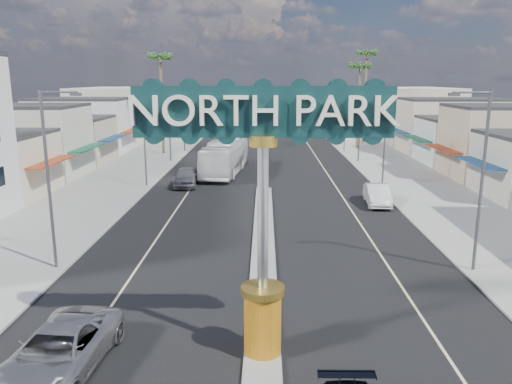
{
  "coord_description": "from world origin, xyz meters",
  "views": [
    {
      "loc": [
        0.05,
        -13.85,
        9.52
      ],
      "look_at": [
        -0.37,
        10.37,
        4.0
      ],
      "focal_mm": 35.0,
      "sensor_mm": 36.0,
      "label": 1
    }
  ],
  "objects_px": {
    "suv_left": "(59,351)",
    "car_parked_right": "(377,195)",
    "streetlight_l_far": "(185,113)",
    "palm_right_far": "(367,59)",
    "palm_right_mid": "(360,70)",
    "gateway_sign": "(263,192)",
    "car_parked_left": "(186,177)",
    "streetlight_l_mid": "(146,130)",
    "streetlight_r_mid": "(383,131)",
    "streetlight_r_near": "(479,173)",
    "palm_left_far": "(160,62)",
    "streetlight_l_near": "(51,172)",
    "streetlight_r_far": "(344,114)",
    "traffic_signal_left": "(185,125)",
    "traffic_signal_right": "(344,125)",
    "city_bus": "(225,157)"
  },
  "relations": [
    {
      "from": "palm_right_mid",
      "to": "streetlight_r_far",
      "type": "bearing_deg",
      "value": -122.69
    },
    {
      "from": "streetlight_l_near",
      "to": "palm_right_mid",
      "type": "bearing_deg",
      "value": 63.01
    },
    {
      "from": "gateway_sign",
      "to": "streetlight_r_mid",
      "type": "bearing_deg",
      "value": 69.58
    },
    {
      "from": "streetlight_l_near",
      "to": "streetlight_r_mid",
      "type": "distance_m",
      "value": 28.9
    },
    {
      "from": "streetlight_r_near",
      "to": "gateway_sign",
      "type": "bearing_deg",
      "value": -142.45
    },
    {
      "from": "streetlight_l_far",
      "to": "streetlight_r_near",
      "type": "xyz_separation_m",
      "value": [
        20.87,
        -42.0,
        0.0
      ]
    },
    {
      "from": "gateway_sign",
      "to": "car_parked_left",
      "type": "distance_m",
      "value": 29.69
    },
    {
      "from": "gateway_sign",
      "to": "palm_right_mid",
      "type": "xyz_separation_m",
      "value": [
        13.0,
        54.02,
        4.67
      ]
    },
    {
      "from": "palm_right_far",
      "to": "suv_left",
      "type": "height_order",
      "value": "palm_right_far"
    },
    {
      "from": "gateway_sign",
      "to": "traffic_signal_left",
      "type": "bearing_deg",
      "value": 102.33
    },
    {
      "from": "streetlight_r_far",
      "to": "gateway_sign",
      "type": "bearing_deg",
      "value": -101.78
    },
    {
      "from": "streetlight_l_mid",
      "to": "palm_right_far",
      "type": "bearing_deg",
      "value": 51.52
    },
    {
      "from": "streetlight_l_near",
      "to": "streetlight_r_near",
      "type": "distance_m",
      "value": 20.87
    },
    {
      "from": "suv_left",
      "to": "car_parked_right",
      "type": "distance_m",
      "value": 27.63
    },
    {
      "from": "streetlight_r_mid",
      "to": "palm_right_mid",
      "type": "distance_m",
      "value": 26.71
    },
    {
      "from": "streetlight_l_far",
      "to": "palm_right_far",
      "type": "height_order",
      "value": "palm_right_far"
    },
    {
      "from": "streetlight_r_near",
      "to": "city_bus",
      "type": "distance_m",
      "value": 30.42
    },
    {
      "from": "palm_right_mid",
      "to": "car_parked_right",
      "type": "distance_m",
      "value": 33.99
    },
    {
      "from": "palm_right_far",
      "to": "streetlight_l_near",
      "type": "bearing_deg",
      "value": -116.06
    },
    {
      "from": "streetlight_r_far",
      "to": "streetlight_l_near",
      "type": "bearing_deg",
      "value": -116.42
    },
    {
      "from": "palm_right_far",
      "to": "suv_left",
      "type": "distance_m",
      "value": 65.93
    },
    {
      "from": "traffic_signal_right",
      "to": "car_parked_right",
      "type": "height_order",
      "value": "traffic_signal_right"
    },
    {
      "from": "gateway_sign",
      "to": "streetlight_l_far",
      "type": "bearing_deg",
      "value": 101.78
    },
    {
      "from": "car_parked_right",
      "to": "streetlight_l_mid",
      "type": "bearing_deg",
      "value": 165.69
    },
    {
      "from": "streetlight_r_near",
      "to": "streetlight_r_mid",
      "type": "bearing_deg",
      "value": 90.0
    },
    {
      "from": "streetlight_l_mid",
      "to": "car_parked_left",
      "type": "height_order",
      "value": "streetlight_l_mid"
    },
    {
      "from": "streetlight_r_mid",
      "to": "palm_right_far",
      "type": "xyz_separation_m",
      "value": [
        4.57,
        32.0,
        7.32
      ]
    },
    {
      "from": "traffic_signal_right",
      "to": "city_bus",
      "type": "distance_m",
      "value": 15.3
    },
    {
      "from": "streetlight_l_mid",
      "to": "streetlight_l_far",
      "type": "height_order",
      "value": "same"
    },
    {
      "from": "streetlight_l_far",
      "to": "suv_left",
      "type": "distance_m",
      "value": 51.49
    },
    {
      "from": "gateway_sign",
      "to": "streetlight_l_near",
      "type": "bearing_deg",
      "value": 142.45
    },
    {
      "from": "streetlight_r_far",
      "to": "city_bus",
      "type": "xyz_separation_m",
      "value": [
        -14.39,
        -15.41,
        -3.33
      ]
    },
    {
      "from": "car_parked_left",
      "to": "city_bus",
      "type": "height_order",
      "value": "city_bus"
    },
    {
      "from": "traffic_signal_right",
      "to": "traffic_signal_left",
      "type": "bearing_deg",
      "value": 180.0
    },
    {
      "from": "palm_right_mid",
      "to": "suv_left",
      "type": "relative_size",
      "value": 2.12
    },
    {
      "from": "traffic_signal_right",
      "to": "suv_left",
      "type": "distance_m",
      "value": 46.13
    },
    {
      "from": "suv_left",
      "to": "traffic_signal_left",
      "type": "bearing_deg",
      "value": 98.15
    },
    {
      "from": "streetlight_l_mid",
      "to": "suv_left",
      "type": "xyz_separation_m",
      "value": [
        3.76,
        -29.18,
        -4.27
      ]
    },
    {
      "from": "streetlight_r_mid",
      "to": "palm_right_far",
      "type": "relative_size",
      "value": 0.64
    },
    {
      "from": "gateway_sign",
      "to": "palm_right_far",
      "type": "relative_size",
      "value": 0.65
    },
    {
      "from": "streetlight_r_near",
      "to": "palm_left_far",
      "type": "height_order",
      "value": "palm_left_far"
    },
    {
      "from": "gateway_sign",
      "to": "streetlight_l_mid",
      "type": "relative_size",
      "value": 1.02
    },
    {
      "from": "gateway_sign",
      "to": "traffic_signal_left",
      "type": "distance_m",
      "value": 43.04
    },
    {
      "from": "gateway_sign",
      "to": "city_bus",
      "type": "xyz_separation_m",
      "value": [
        -3.96,
        34.61,
        -4.19
      ]
    },
    {
      "from": "gateway_sign",
      "to": "streetlight_r_near",
      "type": "height_order",
      "value": "gateway_sign"
    },
    {
      "from": "suv_left",
      "to": "city_bus",
      "type": "xyz_separation_m",
      "value": [
        2.72,
        35.77,
        0.94
      ]
    },
    {
      "from": "streetlight_l_far",
      "to": "suv_left",
      "type": "height_order",
      "value": "streetlight_l_far"
    },
    {
      "from": "streetlight_l_mid",
      "to": "suv_left",
      "type": "height_order",
      "value": "streetlight_l_mid"
    },
    {
      "from": "streetlight_l_mid",
      "to": "streetlight_r_mid",
      "type": "distance_m",
      "value": 20.87
    },
    {
      "from": "streetlight_r_mid",
      "to": "streetlight_r_far",
      "type": "height_order",
      "value": "same"
    }
  ]
}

